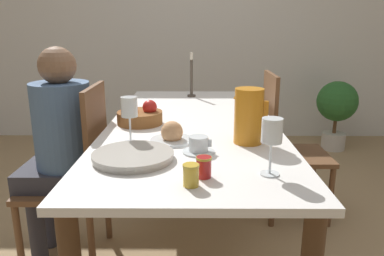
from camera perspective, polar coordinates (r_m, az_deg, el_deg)
ground_plane at (r=2.31m, az=0.05°, el=-17.90°), size 20.00×20.00×0.00m
wall_back at (r=4.29m, az=0.23°, el=15.84°), size 10.00×0.06×2.60m
dining_table at (r=2.02m, az=0.05°, el=-1.89°), size 0.88×1.94×0.77m
chair_person_side at (r=2.11m, az=-17.08°, el=-6.57°), size 0.42×0.42×0.97m
chair_opposite at (r=2.57m, az=14.02°, el=-2.40°), size 0.42×0.42×0.97m
person_seated at (r=2.11m, az=-19.76°, el=-1.50°), size 0.39×0.41×1.17m
red_pitcher at (r=1.64m, az=8.63°, el=1.85°), size 0.15×0.13×0.24m
wine_glass_water at (r=1.64m, az=-9.54°, el=2.86°), size 0.07×0.07×0.21m
wine_glass_juice at (r=1.29m, az=12.07°, el=-0.88°), size 0.07×0.07×0.20m
teacup_near_person at (r=1.52m, az=1.01°, el=-2.71°), size 0.13×0.13×0.07m
serving_tray at (r=1.46m, az=-8.96°, el=-4.25°), size 0.32×0.32×0.03m
bread_plate at (r=1.66m, az=-3.07°, el=-1.02°), size 0.19×0.19×0.10m
jam_jar_amber at (r=1.28m, az=1.81°, el=-5.83°), size 0.05×0.05×0.07m
jam_jar_red at (r=1.21m, az=-0.23°, el=-7.05°), size 0.05×0.05×0.07m
fruit_bowl at (r=1.98m, az=-7.96°, el=1.88°), size 0.24×0.24×0.13m
candlestick_tall at (r=2.71m, az=-0.08°, el=7.36°), size 0.06×0.06×0.32m
potted_plant at (r=4.13m, az=21.19°, el=3.07°), size 0.41×0.41×0.72m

